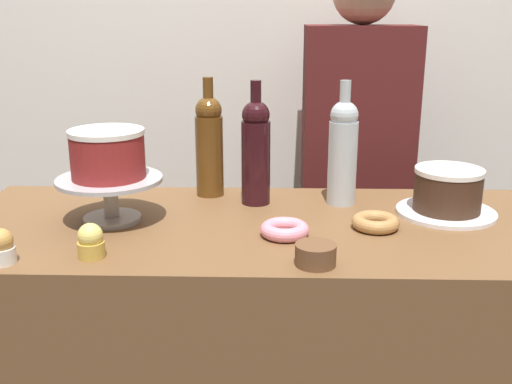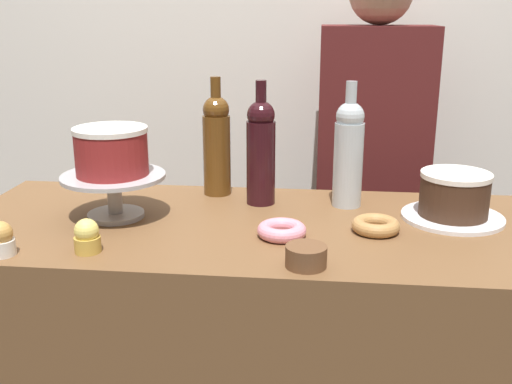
{
  "view_description": "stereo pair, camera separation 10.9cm",
  "coord_description": "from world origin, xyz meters",
  "px_view_note": "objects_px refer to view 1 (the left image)",
  "views": [
    {
      "loc": [
        0.04,
        -1.36,
        1.45
      ],
      "look_at": [
        0.0,
        0.0,
        1.03
      ],
      "focal_mm": 42.08,
      "sensor_mm": 36.0,
      "label": 1
    },
    {
      "loc": [
        0.15,
        -1.36,
        1.45
      ],
      "look_at": [
        0.0,
        0.0,
        1.03
      ],
      "focal_mm": 42.08,
      "sensor_mm": 36.0,
      "label": 2
    }
  ],
  "objects_px": {
    "cupcake_caramel": "(1,247)",
    "barista_figure": "(354,194)",
    "white_layer_cake": "(108,154)",
    "wine_bottle_dark_red": "(256,150)",
    "cake_stand_pedestal": "(110,191)",
    "wine_bottle_amber": "(209,144)",
    "cupcake_lemon": "(91,241)",
    "donut_maple": "(375,222)",
    "cookie_stack": "(316,254)",
    "donut_pink": "(285,230)",
    "chocolate_round_cake": "(448,190)",
    "wine_bottle_clear": "(343,150)"
  },
  "relations": [
    {
      "from": "cupcake_lemon",
      "to": "barista_figure",
      "type": "distance_m",
      "value": 1.07
    },
    {
      "from": "donut_pink",
      "to": "cookie_stack",
      "type": "bearing_deg",
      "value": -69.38
    },
    {
      "from": "wine_bottle_dark_red",
      "to": "cookie_stack",
      "type": "height_order",
      "value": "wine_bottle_dark_red"
    },
    {
      "from": "cake_stand_pedestal",
      "to": "wine_bottle_dark_red",
      "type": "xyz_separation_m",
      "value": [
        0.35,
        0.15,
        0.07
      ]
    },
    {
      "from": "cake_stand_pedestal",
      "to": "barista_figure",
      "type": "bearing_deg",
      "value": 42.03
    },
    {
      "from": "cake_stand_pedestal",
      "to": "wine_bottle_amber",
      "type": "bearing_deg",
      "value": 46.07
    },
    {
      "from": "wine_bottle_clear",
      "to": "cupcake_lemon",
      "type": "height_order",
      "value": "wine_bottle_clear"
    },
    {
      "from": "wine_bottle_amber",
      "to": "donut_maple",
      "type": "height_order",
      "value": "wine_bottle_amber"
    },
    {
      "from": "wine_bottle_amber",
      "to": "chocolate_round_cake",
      "type": "bearing_deg",
      "value": -13.79
    },
    {
      "from": "wine_bottle_amber",
      "to": "wine_bottle_clear",
      "type": "distance_m",
      "value": 0.36
    },
    {
      "from": "wine_bottle_clear",
      "to": "cookie_stack",
      "type": "bearing_deg",
      "value": -103.08
    },
    {
      "from": "chocolate_round_cake",
      "to": "donut_pink",
      "type": "height_order",
      "value": "chocolate_round_cake"
    },
    {
      "from": "wine_bottle_dark_red",
      "to": "chocolate_round_cake",
      "type": "bearing_deg",
      "value": -9.22
    },
    {
      "from": "chocolate_round_cake",
      "to": "wine_bottle_dark_red",
      "type": "bearing_deg",
      "value": 170.78
    },
    {
      "from": "white_layer_cake",
      "to": "donut_pink",
      "type": "height_order",
      "value": "white_layer_cake"
    },
    {
      "from": "chocolate_round_cake",
      "to": "wine_bottle_dark_red",
      "type": "distance_m",
      "value": 0.5
    },
    {
      "from": "white_layer_cake",
      "to": "donut_pink",
      "type": "bearing_deg",
      "value": -12.35
    },
    {
      "from": "cupcake_lemon",
      "to": "white_layer_cake",
      "type": "bearing_deg",
      "value": 93.85
    },
    {
      "from": "white_layer_cake",
      "to": "barista_figure",
      "type": "relative_size",
      "value": 0.11
    },
    {
      "from": "wine_bottle_clear",
      "to": "cupcake_caramel",
      "type": "distance_m",
      "value": 0.85
    },
    {
      "from": "wine_bottle_amber",
      "to": "cupcake_caramel",
      "type": "xyz_separation_m",
      "value": [
        -0.38,
        -0.49,
        -0.11
      ]
    },
    {
      "from": "white_layer_cake",
      "to": "donut_maple",
      "type": "height_order",
      "value": "white_layer_cake"
    },
    {
      "from": "wine_bottle_dark_red",
      "to": "wine_bottle_clear",
      "type": "distance_m",
      "value": 0.23
    },
    {
      "from": "cake_stand_pedestal",
      "to": "donut_maple",
      "type": "xyz_separation_m",
      "value": [
        0.64,
        -0.04,
        -0.06
      ]
    },
    {
      "from": "white_layer_cake",
      "to": "wine_bottle_dark_red",
      "type": "relative_size",
      "value": 0.55
    },
    {
      "from": "wine_bottle_clear",
      "to": "white_layer_cake",
      "type": "bearing_deg",
      "value": -164.6
    },
    {
      "from": "wine_bottle_amber",
      "to": "cupcake_lemon",
      "type": "xyz_separation_m",
      "value": [
        -0.2,
        -0.45,
        -0.11
      ]
    },
    {
      "from": "wine_bottle_amber",
      "to": "wine_bottle_clear",
      "type": "bearing_deg",
      "value": -10.8
    },
    {
      "from": "wine_bottle_dark_red",
      "to": "cookie_stack",
      "type": "xyz_separation_m",
      "value": [
        0.13,
        -0.4,
        -0.12
      ]
    },
    {
      "from": "wine_bottle_dark_red",
      "to": "cupcake_lemon",
      "type": "height_order",
      "value": "wine_bottle_dark_red"
    },
    {
      "from": "white_layer_cake",
      "to": "cupcake_lemon",
      "type": "bearing_deg",
      "value": -86.15
    },
    {
      "from": "wine_bottle_dark_red",
      "to": "wine_bottle_clear",
      "type": "height_order",
      "value": "same"
    },
    {
      "from": "cake_stand_pedestal",
      "to": "wine_bottle_dark_red",
      "type": "height_order",
      "value": "wine_bottle_dark_red"
    },
    {
      "from": "chocolate_round_cake",
      "to": "wine_bottle_amber",
      "type": "distance_m",
      "value": 0.64
    },
    {
      "from": "cake_stand_pedestal",
      "to": "donut_pink",
      "type": "xyz_separation_m",
      "value": [
        0.42,
        -0.09,
        -0.06
      ]
    },
    {
      "from": "white_layer_cake",
      "to": "cupcake_caramel",
      "type": "height_order",
      "value": "white_layer_cake"
    },
    {
      "from": "donut_maple",
      "to": "cookie_stack",
      "type": "height_order",
      "value": "cookie_stack"
    },
    {
      "from": "cake_stand_pedestal",
      "to": "cupcake_caramel",
      "type": "relative_size",
      "value": 3.42
    },
    {
      "from": "cupcake_caramel",
      "to": "donut_maple",
      "type": "relative_size",
      "value": 0.66
    },
    {
      "from": "barista_figure",
      "to": "cookie_stack",
      "type": "bearing_deg",
      "value": -102.74
    },
    {
      "from": "wine_bottle_dark_red",
      "to": "cupcake_caramel",
      "type": "xyz_separation_m",
      "value": [
        -0.51,
        -0.41,
        -0.11
      ]
    },
    {
      "from": "white_layer_cake",
      "to": "cupcake_caramel",
      "type": "xyz_separation_m",
      "value": [
        -0.16,
        -0.26,
        -0.13
      ]
    },
    {
      "from": "donut_pink",
      "to": "cookie_stack",
      "type": "distance_m",
      "value": 0.17
    },
    {
      "from": "cupcake_lemon",
      "to": "barista_figure",
      "type": "xyz_separation_m",
      "value": [
        0.66,
        0.83,
        -0.15
      ]
    },
    {
      "from": "cupcake_caramel",
      "to": "wine_bottle_dark_red",
      "type": "bearing_deg",
      "value": 39.37
    },
    {
      "from": "white_layer_cake",
      "to": "cupcake_caramel",
      "type": "relative_size",
      "value": 2.4
    },
    {
      "from": "cookie_stack",
      "to": "barista_figure",
      "type": "bearing_deg",
      "value": 77.26
    },
    {
      "from": "cupcake_caramel",
      "to": "barista_figure",
      "type": "bearing_deg",
      "value": 46.21
    },
    {
      "from": "wine_bottle_clear",
      "to": "barista_figure",
      "type": "height_order",
      "value": "barista_figure"
    },
    {
      "from": "chocolate_round_cake",
      "to": "cupcake_caramel",
      "type": "relative_size",
      "value": 2.28
    }
  ]
}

